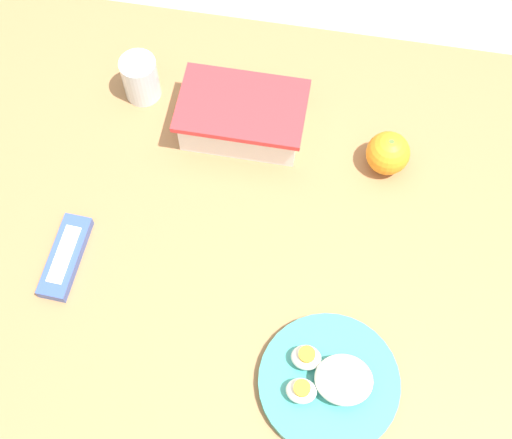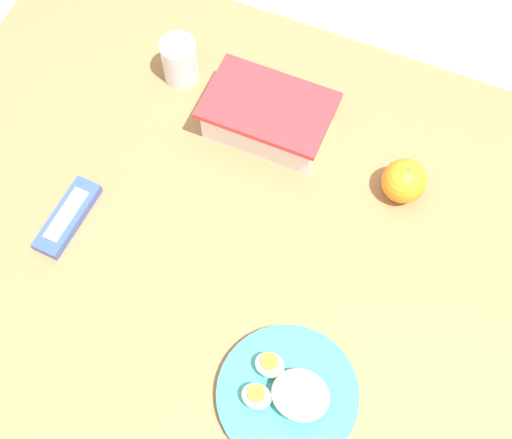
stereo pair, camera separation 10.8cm
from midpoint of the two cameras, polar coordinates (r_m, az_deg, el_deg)
The scene contains 7 objects.
ground_plane at distance 1.79m, azimuth -1.82°, elevation -12.14°, with size 10.00×10.00×0.00m, color #B2A899.
table at distance 1.16m, azimuth -2.74°, elevation -4.47°, with size 1.19×0.91×0.73m.
food_container at distance 1.17m, azimuth -3.77°, elevation 7.84°, with size 0.20×0.13×0.07m.
orange_fruit at distance 1.14m, azimuth 7.87°, elevation 5.01°, with size 0.07×0.07×0.07m.
rice_plate at distance 1.01m, azimuth 2.85°, elevation -13.14°, with size 0.20×0.20×0.06m.
candy_bar at distance 1.13m, azimuth -17.67°, elevation -3.15°, with size 0.05×0.14×0.02m.
drinking_glass at distance 1.23m, azimuth -11.76°, elevation 10.77°, with size 0.06×0.06×0.08m.
Camera 1 is at (0.08, -0.42, 1.74)m, focal length 50.00 mm.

